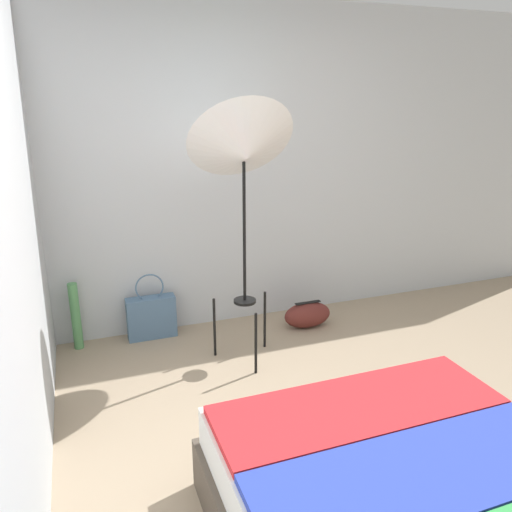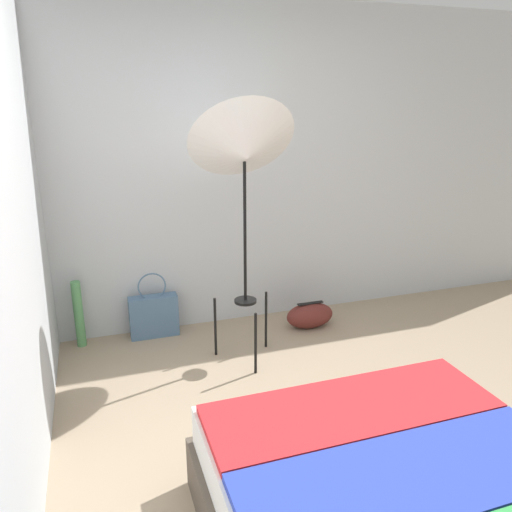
% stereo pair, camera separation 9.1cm
% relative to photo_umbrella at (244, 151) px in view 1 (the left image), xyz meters
% --- Properties ---
extents(ground_plane, '(14.00, 14.00, 0.00)m').
position_rel_photo_umbrella_xyz_m(ground_plane, '(0.01, -1.30, -1.53)').
color(ground_plane, gray).
extents(wall_back, '(8.00, 0.05, 2.60)m').
position_rel_photo_umbrella_xyz_m(wall_back, '(0.01, 0.73, -0.23)').
color(wall_back, '#B7BCC1').
rests_on(wall_back, ground_plane).
extents(wall_side_left, '(0.05, 8.00, 2.60)m').
position_rel_photo_umbrella_xyz_m(wall_side_left, '(-1.36, -0.30, -0.23)').
color(wall_side_left, '#B7BCC1').
rests_on(wall_side_left, ground_plane).
extents(photo_umbrella, '(0.74, 0.62, 1.88)m').
position_rel_photo_umbrella_xyz_m(photo_umbrella, '(0.00, 0.00, 0.00)').
color(photo_umbrella, black).
rests_on(photo_umbrella, ground_plane).
extents(tote_bag, '(0.39, 0.12, 0.54)m').
position_rel_photo_umbrella_xyz_m(tote_bag, '(-0.60, 0.59, -1.35)').
color(tote_bag, slate).
rests_on(tote_bag, ground_plane).
extents(duffel_bag, '(0.41, 0.22, 0.22)m').
position_rel_photo_umbrella_xyz_m(duffel_bag, '(0.67, 0.33, -1.42)').
color(duffel_bag, '#5B231E').
rests_on(duffel_bag, ground_plane).
extents(paper_roll, '(0.07, 0.07, 0.53)m').
position_rel_photo_umbrella_xyz_m(paper_roll, '(-1.17, 0.59, -1.26)').
color(paper_roll, '#56995B').
rests_on(paper_roll, ground_plane).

